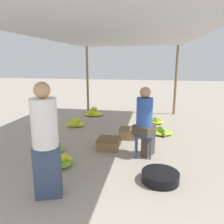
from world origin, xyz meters
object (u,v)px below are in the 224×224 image
object	(u,v)px
basin_black	(160,177)
crate_near	(128,133)
banana_pile_left_0	(58,161)
crate_mid	(108,143)
vendor_seated	(145,121)
banana_pile_left_2	(75,123)
stool	(144,139)
banana_pile_left_1	(53,149)
banana_pile_left_3	(93,113)
banana_pile_right_0	(156,121)
vendor_foreground	(46,140)
banana_pile_right_1	(160,131)

from	to	relation	value
basin_black	crate_near	distance (m)	1.98
banana_pile_left_0	crate_mid	bearing A→B (deg)	52.96
vendor_seated	banana_pile_left_2	world-z (taller)	vendor_seated
vendor_seated	banana_pile_left_2	xyz separation A→B (m)	(-1.98, 1.62, -0.60)
crate_near	crate_mid	world-z (taller)	crate_near
stool	basin_black	size ratio (longest dim) A/B	0.77
stool	banana_pile_left_1	xyz separation A→B (m)	(-1.79, -0.16, -0.28)
vendor_seated	banana_pile_left_0	distance (m)	1.73
banana_pile_left_3	crate_near	size ratio (longest dim) A/B	1.49
basin_black	banana_pile_left_3	bearing A→B (deg)	118.93
banana_pile_left_2	crate_mid	distance (m)	1.85
banana_pile_left_2	vendor_seated	bearing A→B (deg)	-39.19
banana_pile_left_3	banana_pile_right_0	distance (m)	2.16
vendor_foreground	crate_near	size ratio (longest dim) A/B	3.82
vendor_seated	banana_pile_left_2	bearing A→B (deg)	140.81
vendor_seated	banana_pile_left_3	world-z (taller)	vendor_seated
banana_pile_right_1	crate_mid	distance (m)	1.60
stool	vendor_seated	size ratio (longest dim) A/B	0.33
banana_pile_left_0	banana_pile_left_1	size ratio (longest dim) A/B	1.01
stool	vendor_foreground	bearing A→B (deg)	-127.80
banana_pile_right_0	crate_near	xyz separation A→B (m)	(-0.69, -1.40, 0.04)
banana_pile_right_1	crate_mid	size ratio (longest dim) A/B	1.56
crate_mid	vendor_seated	bearing A→B (deg)	-17.67
basin_black	banana_pile_right_1	distance (m)	2.29
banana_pile_left_0	banana_pile_left_2	xyz separation A→B (m)	(-0.52, 2.32, 0.01)
banana_pile_left_2	banana_pile_left_3	bearing A→B (deg)	82.89
basin_black	vendor_foreground	bearing A→B (deg)	-156.28
basin_black	banana_pile_left_3	world-z (taller)	banana_pile_left_3
banana_pile_right_0	crate_mid	xyz separation A→B (m)	(-1.02, -2.11, 0.03)
basin_black	banana_pile_right_1	world-z (taller)	banana_pile_right_1
banana_pile_left_2	crate_near	size ratio (longest dim) A/B	1.25
banana_pile_left_2	crate_near	distance (m)	1.70
vendor_seated	basin_black	distance (m)	1.13
banana_pile_left_1	banana_pile_left_2	size ratio (longest dim) A/B	1.00
banana_pile_left_3	banana_pile_right_1	distance (m)	2.65
banana_pile_left_3	crate_mid	world-z (taller)	banana_pile_left_3
banana_pile_right_0	banana_pile_left_2	bearing A→B (deg)	-161.86
banana_pile_left_1	crate_near	xyz separation A→B (m)	(1.39, 1.13, 0.04)
stool	banana_pile_left_0	size ratio (longest dim) A/B	0.86
banana_pile_left_2	banana_pile_right_1	distance (m)	2.35
basin_black	banana_pile_left_0	size ratio (longest dim) A/B	1.11
banana_pile_left_3	banana_pile_left_0	bearing A→B (deg)	-84.29
banana_pile_left_1	banana_pile_left_3	bearing A→B (deg)	90.32
crate_near	banana_pile_left_2	bearing A→B (deg)	157.04
stool	basin_black	distance (m)	0.97
banana_pile_right_0	crate_near	size ratio (longest dim) A/B	1.14
basin_black	stool	bearing A→B (deg)	108.60
crate_mid	banana_pile_left_2	bearing A→B (deg)	131.76
crate_mid	crate_near	bearing A→B (deg)	64.99
crate_near	basin_black	bearing A→B (deg)	-69.25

